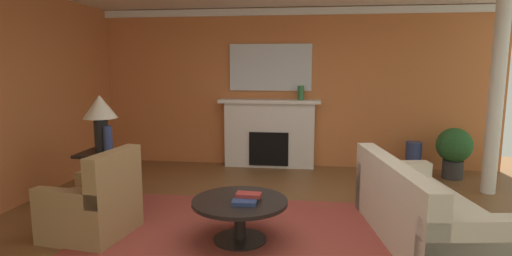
{
  "coord_description": "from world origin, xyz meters",
  "views": [
    {
      "loc": [
        0.39,
        -4.28,
        1.85
      ],
      "look_at": [
        -0.32,
        1.09,
        1.0
      ],
      "focal_mm": 28.81,
      "sensor_mm": 36.0,
      "label": 1
    }
  ],
  "objects": [
    {
      "name": "coffee_table",
      "position": [
        -0.31,
        -0.24,
        0.34
      ],
      "size": [
        1.0,
        1.0,
        0.45
      ],
      "color": "black",
      "rests_on": "ground_plane"
    },
    {
      "name": "mantel_mirror",
      "position": [
        -0.32,
        3.09,
        1.79
      ],
      "size": [
        1.47,
        0.04,
        0.83
      ],
      "primitive_type": "cube",
      "color": "silver"
    },
    {
      "name": "crown_moulding",
      "position": [
        0.0,
        3.1,
        2.75
      ],
      "size": [
        7.37,
        0.08,
        0.12
      ],
      "primitive_type": "cube",
      "color": "white"
    },
    {
      "name": "column_white",
      "position": [
        2.98,
        1.85,
        1.41
      ],
      "size": [
        0.2,
        0.2,
        2.83
      ],
      "primitive_type": "cylinder",
      "color": "white",
      "rests_on": "ground_plane"
    },
    {
      "name": "armchair_near_window",
      "position": [
        -1.9,
        -0.3,
        0.31
      ],
      "size": [
        0.91,
        0.91,
        0.95
      ],
      "color": "#9E7A4C",
      "rests_on": "ground_plane"
    },
    {
      "name": "book_art_folio",
      "position": [
        -0.22,
        -0.24,
        0.51
      ],
      "size": [
        0.27,
        0.16,
        0.04
      ],
      "primitive_type": "cube",
      "rotation": [
        0.0,
        0.0,
        -0.05
      ],
      "color": "maroon",
      "rests_on": "coffee_table"
    },
    {
      "name": "area_rug",
      "position": [
        -0.31,
        -0.24,
        0.01
      ],
      "size": [
        3.46,
        2.71,
        0.01
      ],
      "primitive_type": "cube",
      "color": "#993D33",
      "rests_on": "ground_plane"
    },
    {
      "name": "table_lamp",
      "position": [
        -2.31,
        0.71,
        1.22
      ],
      "size": [
        0.44,
        0.44,
        0.75
      ],
      "color": "black",
      "rests_on": "side_table"
    },
    {
      "name": "wall_fireplace",
      "position": [
        0.0,
        3.18,
        1.41
      ],
      "size": [
        7.37,
        0.12,
        2.83
      ],
      "primitive_type": "cube",
      "color": "#CC723D",
      "rests_on": "ground_plane"
    },
    {
      "name": "vase_tall_corner",
      "position": [
        2.12,
        2.67,
        0.29
      ],
      "size": [
        0.26,
        0.26,
        0.57
      ],
      "primitive_type": "cylinder",
      "color": "navy",
      "rests_on": "ground_plane"
    },
    {
      "name": "vase_on_side_table",
      "position": [
        -2.16,
        0.59,
        0.88
      ],
      "size": [
        0.11,
        0.11,
        0.36
      ],
      "primitive_type": "cylinder",
      "color": "navy",
      "rests_on": "side_table"
    },
    {
      "name": "ground_plane",
      "position": [
        0.0,
        0.0,
        0.0
      ],
      "size": [
        8.79,
        8.79,
        0.0
      ],
      "primitive_type": "plane",
      "color": "brown"
    },
    {
      "name": "book_red_cover",
      "position": [
        -0.24,
        -0.37,
        0.47
      ],
      "size": [
        0.25,
        0.16,
        0.04
      ],
      "primitive_type": "cube",
      "rotation": [
        0.0,
        0.0,
        0.04
      ],
      "color": "navy",
      "rests_on": "coffee_table"
    },
    {
      "name": "sofa",
      "position": [
        1.56,
        0.02,
        0.3
      ],
      "size": [
        1.2,
        2.21,
        0.85
      ],
      "color": "beige",
      "rests_on": "ground_plane"
    },
    {
      "name": "vase_mantel_right",
      "position": [
        0.23,
        2.92,
        1.35
      ],
      "size": [
        0.11,
        0.11,
        0.25
      ],
      "primitive_type": "cylinder",
      "color": "#33703D",
      "rests_on": "fireplace"
    },
    {
      "name": "side_table",
      "position": [
        -2.31,
        0.71,
        0.4
      ],
      "size": [
        0.56,
        0.56,
        0.7
      ],
      "color": "black",
      "rests_on": "ground_plane"
    },
    {
      "name": "potted_plant",
      "position": [
        2.72,
        2.58,
        0.49
      ],
      "size": [
        0.56,
        0.56,
        0.83
      ],
      "color": "#333333",
      "rests_on": "ground_plane"
    },
    {
      "name": "fireplace",
      "position": [
        -0.32,
        2.97,
        0.58
      ],
      "size": [
        1.8,
        0.35,
        1.22
      ],
      "color": "white",
      "rests_on": "ground_plane"
    }
  ]
}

